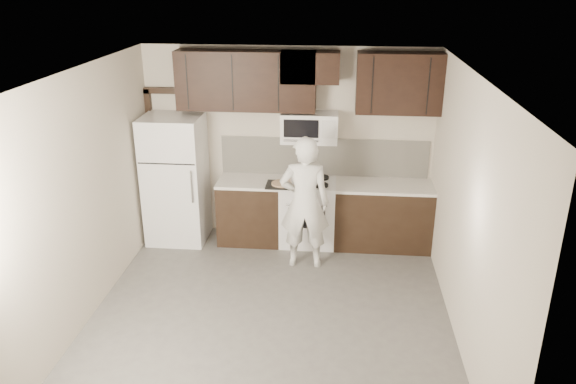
# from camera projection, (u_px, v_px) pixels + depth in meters

# --- Properties ---
(floor) EXTENTS (4.50, 4.50, 0.00)m
(floor) POSITION_uv_depth(u_px,v_px,m) (270.00, 317.00, 6.27)
(floor) COLOR #53504D
(floor) RESTS_ON ground
(back_wall) EXTENTS (4.00, 0.00, 4.00)m
(back_wall) POSITION_uv_depth(u_px,v_px,m) (289.00, 144.00, 7.86)
(back_wall) COLOR beige
(back_wall) RESTS_ON ground
(ceiling) EXTENTS (4.50, 4.50, 0.00)m
(ceiling) POSITION_uv_depth(u_px,v_px,m) (266.00, 75.00, 5.28)
(ceiling) COLOR white
(ceiling) RESTS_ON back_wall
(counter_run) EXTENTS (2.95, 0.64, 0.91)m
(counter_run) POSITION_uv_depth(u_px,v_px,m) (329.00, 213.00, 7.85)
(counter_run) COLOR black
(counter_run) RESTS_ON floor
(stove) EXTENTS (0.76, 0.66, 0.94)m
(stove) POSITION_uv_depth(u_px,v_px,m) (308.00, 212.00, 7.87)
(stove) COLOR white
(stove) RESTS_ON floor
(backsplash) EXTENTS (2.90, 0.02, 0.54)m
(backsplash) POSITION_uv_depth(u_px,v_px,m) (324.00, 157.00, 7.87)
(backsplash) COLOR beige
(backsplash) RESTS_ON counter_run
(upper_cabinets) EXTENTS (3.48, 0.35, 0.78)m
(upper_cabinets) POSITION_uv_depth(u_px,v_px,m) (303.00, 80.00, 7.34)
(upper_cabinets) COLOR black
(upper_cabinets) RESTS_ON back_wall
(microwave) EXTENTS (0.76, 0.42, 0.40)m
(microwave) POSITION_uv_depth(u_px,v_px,m) (309.00, 127.00, 7.54)
(microwave) COLOR white
(microwave) RESTS_ON upper_cabinets
(refrigerator) EXTENTS (0.80, 0.76, 1.80)m
(refrigerator) POSITION_uv_depth(u_px,v_px,m) (176.00, 179.00, 7.83)
(refrigerator) COLOR white
(refrigerator) RESTS_ON floor
(door_trim) EXTENTS (0.50, 0.08, 2.12)m
(door_trim) POSITION_uv_depth(u_px,v_px,m) (155.00, 148.00, 8.03)
(door_trim) COLOR black
(door_trim) RESTS_ON floor
(saucepan) EXTENTS (0.32, 0.18, 0.17)m
(saucepan) POSITION_uv_depth(u_px,v_px,m) (294.00, 180.00, 7.56)
(saucepan) COLOR silver
(saucepan) RESTS_ON stove
(baking_tray) EXTENTS (0.44, 0.33, 0.02)m
(baking_tray) POSITION_uv_depth(u_px,v_px,m) (282.00, 185.00, 7.56)
(baking_tray) COLOR black
(baking_tray) RESTS_ON counter_run
(pizza) EXTENTS (0.29, 0.29, 0.02)m
(pizza) POSITION_uv_depth(u_px,v_px,m) (282.00, 183.00, 7.55)
(pizza) COLOR tan
(pizza) RESTS_ON baking_tray
(person) EXTENTS (0.65, 0.44, 1.75)m
(person) POSITION_uv_depth(u_px,v_px,m) (305.00, 203.00, 7.10)
(person) COLOR white
(person) RESTS_ON floor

